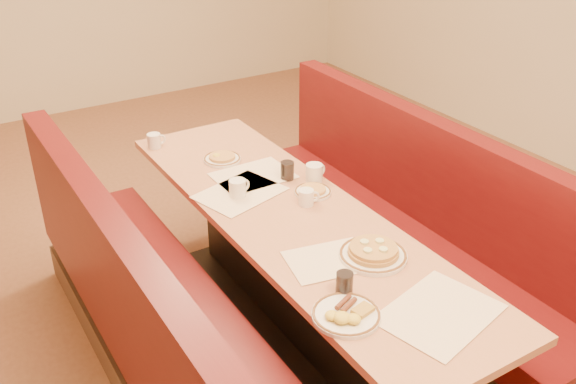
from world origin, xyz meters
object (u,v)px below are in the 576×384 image
coffee_mug_c (315,172)px  booth_left (158,330)px  coffee_mug_a (307,197)px  diner_table (293,278)px  coffee_mug_d (155,140)px  booth_right (403,240)px  eggs_plate (346,314)px  pancake_plate (373,253)px  coffee_mug_b (238,188)px  soda_tumbler_near (344,283)px  soda_tumbler_mid (287,171)px

coffee_mug_c → booth_left: bearing=-178.7°
coffee_mug_a → coffee_mug_c: 0.26m
coffee_mug_c → diner_table: bearing=-151.6°
coffee_mug_d → booth_right: bearing=-43.0°
eggs_plate → coffee_mug_d: coffee_mug_d is taller
pancake_plate → coffee_mug_a: 0.54m
coffee_mug_b → pancake_plate: bearing=-87.1°
coffee_mug_a → coffee_mug_c: (0.18, 0.19, 0.01)m
booth_left → soda_tumbler_near: booth_left is taller
coffee_mug_a → soda_tumbler_near: 0.73m
coffee_mug_d → soda_tumbler_near: (0.12, -1.73, 0.00)m
booth_right → coffee_mug_a: size_ratio=23.80×
soda_tumbler_near → pancake_plate: bearing=28.3°
booth_right → coffee_mug_d: size_ratio=22.34×
soda_tumbler_mid → eggs_plate: bearing=-110.7°
coffee_mug_b → soda_tumbler_near: soda_tumbler_near is taller
soda_tumbler_mid → coffee_mug_a: bearing=-102.7°
coffee_mug_a → soda_tumbler_near: bearing=-90.7°
coffee_mug_b → coffee_mug_d: (-0.14, 0.80, -0.00)m
eggs_plate → coffee_mug_b: bearing=84.5°
coffee_mug_c → coffee_mug_a: bearing=-144.6°
coffee_mug_c → coffee_mug_d: size_ratio=1.13×
diner_table → booth_right: bearing=0.0°
coffee_mug_b → booth_left: bearing=-166.5°
coffee_mug_d → soda_tumbler_mid: soda_tumbler_mid is taller
booth_left → soda_tumbler_mid: (0.91, 0.34, 0.44)m
diner_table → soda_tumbler_mid: bearing=63.0°
booth_left → coffee_mug_b: size_ratio=20.59×
coffee_mug_c → soda_tumbler_mid: 0.15m
coffee_mug_c → coffee_mug_d: bearing=111.0°
coffee_mug_a → coffee_mug_b: size_ratio=0.87×
coffee_mug_d → coffee_mug_c: bearing=-52.3°
coffee_mug_a → soda_tumbler_near: soda_tumbler_near is taller
booth_right → coffee_mug_c: size_ratio=19.76×
eggs_plate → coffee_mug_d: 1.86m
eggs_plate → soda_tumbler_near: bearing=56.8°
coffee_mug_d → soda_tumbler_near: 1.73m
coffee_mug_b → soda_tumbler_mid: (0.31, 0.04, 0.00)m
diner_table → soda_tumbler_near: soda_tumbler_near is taller
eggs_plate → soda_tumbler_near: soda_tumbler_near is taller
coffee_mug_d → diner_table: bearing=-71.4°
coffee_mug_c → soda_tumbler_near: coffee_mug_c is taller
diner_table → coffee_mug_a: 0.43m
booth_left → coffee_mug_b: booth_left is taller
booth_left → pancake_plate: 1.05m
booth_right → soda_tumbler_near: (-0.89, -0.63, 0.44)m
diner_table → pancake_plate: bearing=-79.0°
coffee_mug_b → booth_right: bearing=-32.8°
pancake_plate → eggs_plate: size_ratio=1.12×
pancake_plate → coffee_mug_b: size_ratio=2.43×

